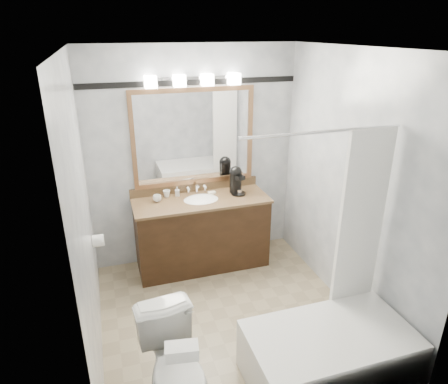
{
  "coord_description": "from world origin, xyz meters",
  "views": [
    {
      "loc": [
        -1.0,
        -3.0,
        2.64
      ],
      "look_at": [
        0.06,
        0.35,
        1.19
      ],
      "focal_mm": 32.0,
      "sensor_mm": 36.0,
      "label": 1
    }
  ],
  "objects": [
    {
      "name": "room",
      "position": [
        0.0,
        0.0,
        1.25
      ],
      "size": [
        2.42,
        2.62,
        2.52
      ],
      "color": "gray",
      "rests_on": "ground"
    },
    {
      "name": "vanity",
      "position": [
        0.0,
        1.02,
        0.44
      ],
      "size": [
        1.53,
        0.58,
        0.97
      ],
      "color": "black",
      "rests_on": "ground"
    },
    {
      "name": "accent_stripe",
      "position": [
        0.0,
        1.29,
        2.1
      ],
      "size": [
        2.4,
        0.01,
        0.06
      ],
      "primitive_type": "cube",
      "color": "black",
      "rests_on": "room"
    },
    {
      "name": "cup_right",
      "position": [
        -0.36,
        1.21,
        0.89
      ],
      "size": [
        0.1,
        0.1,
        0.08
      ],
      "primitive_type": "imported",
      "rotation": [
        0.0,
        0.0,
        0.31
      ],
      "color": "white",
      "rests_on": "vanity"
    },
    {
      "name": "soap_bar",
      "position": [
        0.16,
        1.13,
        0.86
      ],
      "size": [
        0.08,
        0.05,
        0.03
      ],
      "primitive_type": "cube",
      "rotation": [
        0.0,
        0.0,
        0.04
      ],
      "color": "beige",
      "rests_on": "vanity"
    },
    {
      "name": "bathtub",
      "position": [
        0.55,
        -0.9,
        0.28
      ],
      "size": [
        1.3,
        0.75,
        1.96
      ],
      "color": "white",
      "rests_on": "ground"
    },
    {
      "name": "tissue_box",
      "position": [
        -0.68,
        -1.12,
        0.8
      ],
      "size": [
        0.22,
        0.15,
        0.08
      ],
      "primitive_type": "cube",
      "rotation": [
        0.0,
        0.0,
        -0.16
      ],
      "color": "white",
      "rests_on": "toilet"
    },
    {
      "name": "vanity_light_bar",
      "position": [
        0.0,
        1.23,
        2.13
      ],
      "size": [
        1.02,
        0.14,
        0.12
      ],
      "color": "silver",
      "rests_on": "room"
    },
    {
      "name": "cup_left",
      "position": [
        -0.48,
        1.11,
        0.89
      ],
      "size": [
        0.11,
        0.11,
        0.07
      ],
      "primitive_type": "imported",
      "rotation": [
        0.0,
        0.0,
        -0.28
      ],
      "color": "white",
      "rests_on": "vanity"
    },
    {
      "name": "tp_roll",
      "position": [
        -1.14,
        0.66,
        0.7
      ],
      "size": [
        0.11,
        0.12,
        0.12
      ],
      "primitive_type": "cylinder",
      "rotation": [
        0.0,
        1.57,
        0.0
      ],
      "color": "white",
      "rests_on": "room"
    },
    {
      "name": "soap_bottle_a",
      "position": [
        -0.23,
        1.2,
        0.9
      ],
      "size": [
        0.06,
        0.06,
        0.11
      ],
      "primitive_type": "imported",
      "rotation": [
        0.0,
        0.0,
        -0.19
      ],
      "color": "white",
      "rests_on": "vanity"
    },
    {
      "name": "mirror",
      "position": [
        0.0,
        1.28,
        1.5
      ],
      "size": [
        1.4,
        0.04,
        1.1
      ],
      "color": "#956743",
      "rests_on": "room"
    },
    {
      "name": "coffee_maker",
      "position": [
        0.44,
        1.07,
        1.02
      ],
      "size": [
        0.18,
        0.21,
        0.33
      ],
      "rotation": [
        0.0,
        0.0,
        0.33
      ],
      "color": "black",
      "rests_on": "vanity"
    },
    {
      "name": "toilet",
      "position": [
        -0.68,
        -0.85,
        0.38
      ],
      "size": [
        0.5,
        0.79,
        0.76
      ],
      "primitive_type": "imported",
      "rotation": [
        0.0,
        0.0,
        0.1
      ],
      "color": "white",
      "rests_on": "ground"
    }
  ]
}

